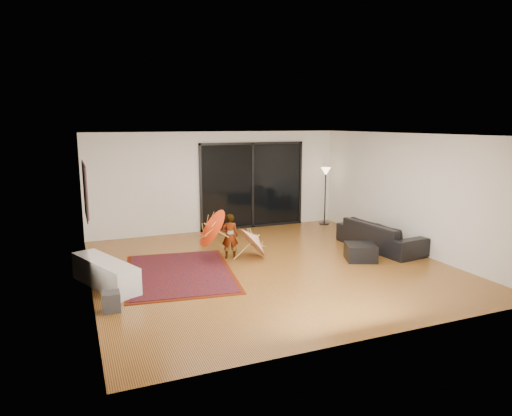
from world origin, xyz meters
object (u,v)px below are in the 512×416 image
media_console (105,273)px  ottoman (361,252)px  sofa (380,235)px  child (230,236)px

media_console → ottoman: size_ratio=2.88×
media_console → sofa: size_ratio=0.81×
media_console → ottoman: media_console is taller
ottoman → child: size_ratio=0.62×
media_console → ottoman: (5.24, -0.38, -0.07)m
media_console → sofa: 6.20m
ottoman → child: (-2.57, 1.20, 0.32)m
sofa → child: child is taller
child → sofa: bearing=-172.8°
ottoman → media_console: bearing=175.8°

